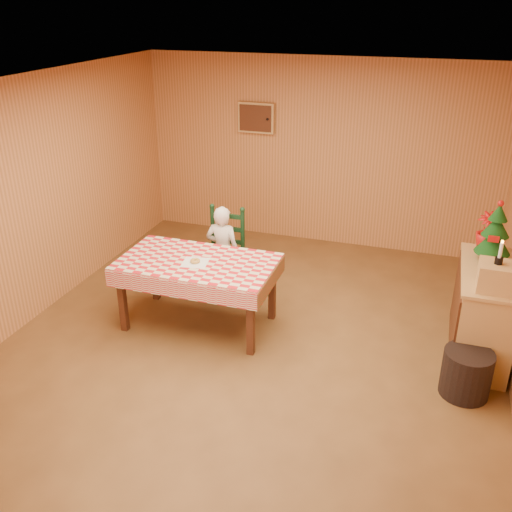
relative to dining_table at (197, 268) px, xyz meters
The scene contains 13 objects.
ground 1.00m from the dining_table, 21.36° to the right, with size 6.00×6.00×0.00m, color brown.
cabin_walls 1.35m from the dining_table, 21.77° to the left, with size 5.10×6.05×2.65m.
dining_table is the anchor object (origin of this frame).
ladder_chair 0.81m from the dining_table, 90.00° to the left, with size 0.44×0.40×1.08m.
seated_child 0.74m from the dining_table, 90.00° to the left, with size 0.41×0.27×1.12m, color white.
napkin 0.10m from the dining_table, 90.00° to the right, with size 0.26×0.26×0.00m, color white.
donut 0.11m from the dining_table, 90.00° to the right, with size 0.10×0.10×0.04m, color gold.
shelf_unit 2.92m from the dining_table, ahead, with size 0.54×1.24×0.93m.
crate 2.92m from the dining_table, ahead, with size 0.30×0.30×0.25m, color tan.
christmas_tree 3.01m from the dining_table, 12.15° to the left, with size 0.34×0.34×0.62m.
flower_arrangement 3.02m from the dining_table, 17.98° to the left, with size 0.21×0.21×0.38m, color #AD1110.
candle_set 2.95m from the dining_table, ahead, with size 0.07×0.07×0.22m.
storage_bin 2.83m from the dining_table, ahead, with size 0.44×0.44×0.44m, color black.
Camera 1 is at (1.62, -4.69, 3.33)m, focal length 40.00 mm.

